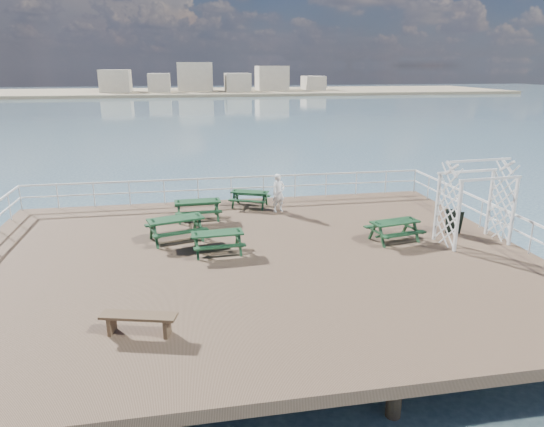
{
  "coord_description": "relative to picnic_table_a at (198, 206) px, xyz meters",
  "views": [
    {
      "loc": [
        -1.96,
        -14.29,
        5.84
      ],
      "look_at": [
        0.8,
        0.97,
        1.1
      ],
      "focal_mm": 32.0,
      "sensor_mm": 36.0,
      "label": 1
    }
  ],
  "objects": [
    {
      "name": "ground",
      "position": [
        1.58,
        -4.28,
        -0.7
      ],
      "size": [
        18.0,
        14.0,
        0.3
      ],
      "primitive_type": "cube",
      "color": "brown",
      "rests_on": "ground"
    },
    {
      "name": "sea_backdrop",
      "position": [
        14.12,
        129.79,
        -1.06
      ],
      "size": [
        300.0,
        300.0,
        9.2
      ],
      "color": "#405B6B",
      "rests_on": "ground"
    },
    {
      "name": "railing",
      "position": [
        1.51,
        -1.71,
        0.32
      ],
      "size": [
        17.77,
        13.76,
        1.1
      ],
      "color": "silver",
      "rests_on": "ground"
    },
    {
      "name": "picnic_table_a",
      "position": [
        0.0,
        0.0,
        0.0
      ],
      "size": [
        1.84,
        1.5,
        0.87
      ],
      "rotation": [
        0.0,
        0.0,
        0.04
      ],
      "color": "#13361B",
      "rests_on": "ground"
    },
    {
      "name": "picnic_table_b",
      "position": [
        2.27,
        1.42,
        -0.06
      ],
      "size": [
        1.95,
        1.78,
        0.77
      ],
      "rotation": [
        0.0,
        0.0,
        -0.4
      ],
      "color": "#13361B",
      "rests_on": "ground"
    },
    {
      "name": "picnic_table_c",
      "position": [
        6.62,
        -3.71,
        -0.03
      ],
      "size": [
        1.9,
        1.64,
        0.81
      ],
      "rotation": [
        0.0,
        0.0,
        0.19
      ],
      "color": "#13361B",
      "rests_on": "ground"
    },
    {
      "name": "picnic_table_d",
      "position": [
        -0.83,
        -2.3,
        0.03
      ],
      "size": [
        2.22,
        1.97,
        0.92
      ],
      "rotation": [
        0.0,
        0.0,
        0.27
      ],
      "color": "#13361B",
      "rests_on": "ground"
    },
    {
      "name": "picnic_table_e",
      "position": [
        0.51,
        -3.76,
        -0.04
      ],
      "size": [
        1.72,
        1.42,
        0.8
      ],
      "rotation": [
        0.0,
        0.0,
        0.06
      ],
      "color": "#13361B",
      "rests_on": "ground"
    },
    {
      "name": "flat_bench_far",
      "position": [
        -1.61,
        -8.46,
        -0.18
      ],
      "size": [
        1.77,
        0.84,
        0.49
      ],
      "rotation": [
        0.0,
        0.0,
        -0.26
      ],
      "color": "brown",
      "rests_on": "ground"
    },
    {
      "name": "trellis_arbor",
      "position": [
        9.18,
        -4.32,
        0.73
      ],
      "size": [
        2.43,
        1.44,
        2.9
      ],
      "rotation": [
        0.0,
        0.0,
        0.09
      ],
      "color": "silver",
      "rests_on": "ground"
    },
    {
      "name": "sandwich_board",
      "position": [
        9.07,
        -3.35,
        -0.13
      ],
      "size": [
        0.6,
        0.49,
        0.88
      ],
      "rotation": [
        0.0,
        0.0,
        -0.19
      ],
      "color": "black",
      "rests_on": "ground"
    },
    {
      "name": "person",
      "position": [
        3.34,
        0.48,
        0.24
      ],
      "size": [
        0.68,
        0.56,
        1.6
      ],
      "primitive_type": "imported",
      "rotation": [
        0.0,
        0.0,
        0.34
      ],
      "color": "white",
      "rests_on": "ground"
    }
  ]
}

